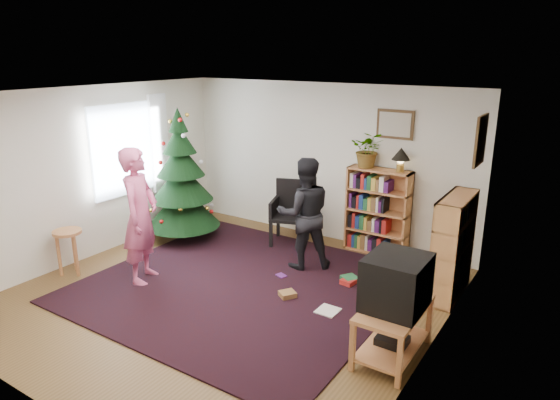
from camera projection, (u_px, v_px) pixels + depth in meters
The scene contains 23 objects.
floor at pixel (228, 294), 6.32m from camera, with size 5.00×5.00×0.00m, color brown.
ceiling at pixel (221, 94), 5.60m from camera, with size 5.00×5.00×0.00m, color white.
wall_back at pixel (324, 162), 7.97m from camera, with size 5.00×0.02×2.50m, color silver.
wall_front at pixel (25, 276), 3.96m from camera, with size 5.00×0.02×2.50m, color silver.
wall_left at pixel (91, 173), 7.27m from camera, with size 0.02×5.00×2.50m, color silver.
wall_right at pixel (433, 242), 4.66m from camera, with size 0.02×5.00×2.50m, color silver.
rug at pixel (242, 285), 6.56m from camera, with size 3.80×3.60×0.02m, color black.
window_pane at pixel (124, 150), 7.66m from camera, with size 0.04×1.20×1.40m, color silver.
curtain at pixel (159, 143), 8.20m from camera, with size 0.06×0.35×1.60m, color white.
picture_back at pixel (395, 124), 7.15m from camera, with size 0.55×0.03×0.42m.
picture_right at pixel (481, 140), 5.87m from camera, with size 0.03×0.50×0.60m.
christmas_tree at pixel (182, 186), 7.96m from camera, with size 1.18×1.18×2.14m.
bookshelf_back at pixel (378, 210), 7.48m from camera, with size 0.95×0.30×1.30m.
bookshelf_right at pixel (453, 246), 6.13m from camera, with size 0.30×0.95×1.30m.
tv_stand at pixel (393, 327), 4.96m from camera, with size 0.53×0.95×0.55m.
crt_tv at pixel (396, 282), 4.82m from camera, with size 0.56×0.61×0.53m.
armchair at pixel (293, 210), 7.91m from camera, with size 0.70×0.72×1.00m.
stool at pixel (68, 240), 6.77m from camera, with size 0.38×0.38×0.63m.
person_standing at pixel (140, 216), 6.47m from camera, with size 0.66×0.43×1.81m, color #CF527E.
person_by_chair at pixel (304, 214), 6.91m from camera, with size 0.77×0.60×1.59m, color black.
potted_plant at pixel (368, 150), 7.32m from camera, with size 0.49×0.42×0.54m, color gray.
table_lamp at pixel (401, 156), 7.07m from camera, with size 0.26×0.26×0.35m.
floor_clutter at pixel (338, 292), 6.29m from camera, with size 1.73×1.06×0.08m.
Camera 1 is at (3.67, -4.43, 2.97)m, focal length 32.00 mm.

